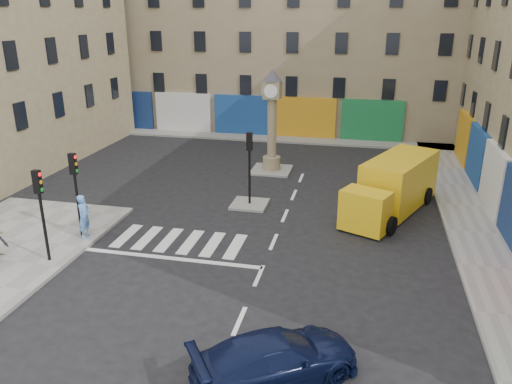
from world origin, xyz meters
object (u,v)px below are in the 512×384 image
(traffic_light_left_near, at_px, (40,201))
(navy_sedan, at_px, (276,358))
(clock_pillar, at_px, (272,115))
(pedestrian_blue, at_px, (84,216))
(yellow_van, at_px, (393,186))
(traffic_light_left_far, at_px, (75,181))
(traffic_light_island, at_px, (249,157))

(traffic_light_left_near, bearing_deg, navy_sedan, -24.71)
(clock_pillar, bearing_deg, pedestrian_blue, -117.50)
(clock_pillar, height_order, navy_sedan, clock_pillar)
(navy_sedan, xyz_separation_m, yellow_van, (3.46, 13.18, 0.62))
(traffic_light_left_near, xyz_separation_m, yellow_van, (13.38, 8.61, -1.33))
(traffic_light_left_far, relative_size, navy_sedan, 0.80)
(yellow_van, xyz_separation_m, pedestrian_blue, (-13.08, -6.35, -0.18))
(navy_sedan, distance_m, pedestrian_blue, 11.80)
(traffic_light_left_far, bearing_deg, clock_pillar, 61.06)
(traffic_light_left_near, height_order, navy_sedan, traffic_light_left_near)
(traffic_light_left_far, xyz_separation_m, traffic_light_island, (6.30, 5.40, -0.03))
(traffic_light_left_near, height_order, yellow_van, traffic_light_left_near)
(traffic_light_island, height_order, clock_pillar, clock_pillar)
(traffic_light_island, bearing_deg, traffic_light_left_near, -128.93)
(navy_sedan, height_order, pedestrian_blue, pedestrian_blue)
(traffic_light_left_far, height_order, navy_sedan, traffic_light_left_far)
(clock_pillar, height_order, yellow_van, clock_pillar)
(traffic_light_island, relative_size, yellow_van, 0.50)
(traffic_light_left_far, xyz_separation_m, clock_pillar, (6.30, 11.40, 0.93))
(traffic_light_left_near, distance_m, clock_pillar, 15.19)
(traffic_light_left_far, distance_m, navy_sedan, 12.27)
(clock_pillar, distance_m, navy_sedan, 18.93)
(pedestrian_blue, bearing_deg, traffic_light_left_far, 66.73)
(yellow_van, bearing_deg, traffic_light_island, -149.24)
(traffic_light_left_far, height_order, yellow_van, traffic_light_left_far)
(traffic_light_left_near, relative_size, pedestrian_blue, 1.93)
(traffic_light_left_near, xyz_separation_m, pedestrian_blue, (0.30, 2.27, -1.51))
(navy_sedan, bearing_deg, clock_pillar, -23.57)
(traffic_light_island, height_order, pedestrian_blue, traffic_light_island)
(traffic_light_left_near, bearing_deg, yellow_van, 32.77)
(traffic_light_left_near, relative_size, traffic_light_left_far, 1.00)
(pedestrian_blue, bearing_deg, traffic_light_left_near, 173.00)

